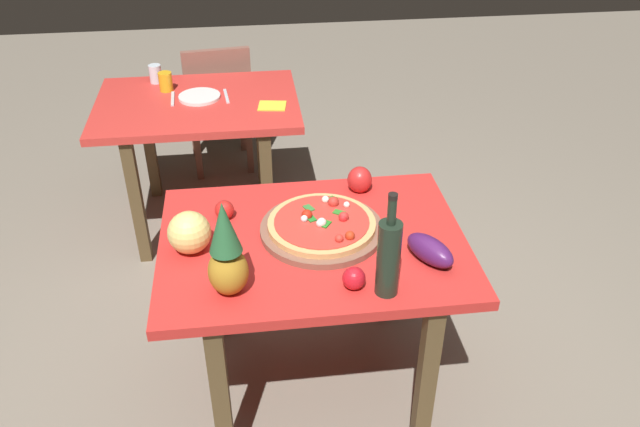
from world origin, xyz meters
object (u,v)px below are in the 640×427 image
object	(u,v)px
pizza	(323,223)
melon	(189,233)
napkin_folded	(272,106)
display_table	(313,261)
bell_pepper	(360,180)
drinking_glass_water	(155,74)
dining_chair	(218,101)
tomato_near_board	(354,278)
knife_utensil	(226,96)
pizza_board	(322,229)
eggplant	(430,250)
drinking_glass_juice	(166,82)
wine_bottle	(389,256)
dinner_plate	(200,97)
background_table	(199,120)
pineapple_left	(227,254)
tomato_beside_pepper	(224,210)

from	to	relation	value
pizza	melon	bearing A→B (deg)	-173.74
napkin_folded	melon	bearing A→B (deg)	-106.80
display_table	napkin_folded	distance (m)	1.19
bell_pepper	drinking_glass_water	world-z (taller)	bell_pepper
dining_chair	tomato_near_board	distance (m)	2.27
drinking_glass_water	knife_utensil	bearing A→B (deg)	-33.20
display_table	dining_chair	distance (m)	1.96
pizza	dining_chair	bearing A→B (deg)	102.49
pizza_board	eggplant	size ratio (longest dim) A/B	2.27
eggplant	drinking_glass_juice	distance (m)	1.93
wine_bottle	dinner_plate	bearing A→B (deg)	111.35
tomato_near_board	drinking_glass_juice	bearing A→B (deg)	112.55
pizza	eggplant	xyz separation A→B (m)	(0.34, -0.22, 0.01)
napkin_folded	bell_pepper	bearing A→B (deg)	-71.04
eggplant	background_table	bearing A→B (deg)	119.70
pizza	drinking_glass_water	xyz separation A→B (m)	(-0.73, 1.55, 0.01)
background_table	pizza_board	size ratio (longest dim) A/B	2.33
background_table	drinking_glass_juice	bearing A→B (deg)	135.76
pineapple_left	knife_utensil	distance (m)	1.60
knife_utensil	pizza	bearing A→B (deg)	-80.69
tomato_near_board	melon	bearing A→B (deg)	152.98
pineapple_left	bell_pepper	distance (m)	0.78
pizza	wine_bottle	bearing A→B (deg)	-65.71
napkin_folded	eggplant	bearing A→B (deg)	-71.48
dining_chair	tomato_near_board	size ratio (longest dim) A/B	11.06
knife_utensil	wine_bottle	bearing A→B (deg)	-78.58
pizza_board	eggplant	bearing A→B (deg)	-31.84
drinking_glass_water	bell_pepper	bearing A→B (deg)	-54.30
wine_bottle	knife_utensil	bearing A→B (deg)	107.04
melon	pizza_board	bearing A→B (deg)	6.17
dining_chair	eggplant	distance (m)	2.25
display_table	tomato_beside_pepper	distance (m)	0.39
bell_pepper	napkin_folded	bearing A→B (deg)	108.96
tomato_beside_pepper	dinner_plate	distance (m)	1.17
melon	eggplant	bearing A→B (deg)	-11.37
background_table	tomato_beside_pepper	distance (m)	1.14
bell_pepper	drinking_glass_water	bearing A→B (deg)	125.70
background_table	knife_utensil	world-z (taller)	knife_utensil
eggplant	tomato_beside_pepper	world-z (taller)	eggplant
drinking_glass_juice	napkin_folded	size ratio (longest dim) A/B	0.72
display_table	knife_utensil	bearing A→B (deg)	102.85
display_table	bell_pepper	world-z (taller)	bell_pepper
pizza_board	napkin_folded	size ratio (longest dim) A/B	3.24
eggplant	melon	bearing A→B (deg)	168.63
drinking_glass_water	background_table	bearing A→B (deg)	-51.27
wine_bottle	drinking_glass_water	world-z (taller)	wine_bottle
tomato_near_board	dinner_plate	distance (m)	1.72
eggplant	dinner_plate	world-z (taller)	eggplant
drinking_glass_juice	wine_bottle	bearing A→B (deg)	-65.11
display_table	drinking_glass_juice	world-z (taller)	drinking_glass_juice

